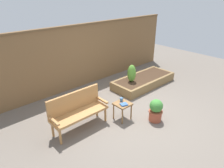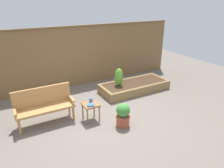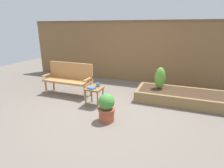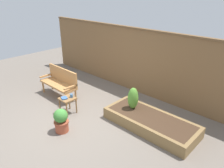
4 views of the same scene
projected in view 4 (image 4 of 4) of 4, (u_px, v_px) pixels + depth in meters
The scene contains 9 objects.
ground_plane at pixel (75, 119), 5.94m from camera, with size 14.00×14.00×0.00m, color #70665B.
fence_back at pixel (135, 60), 7.22m from camera, with size 8.40×0.14×2.16m.
garden_bench at pixel (60, 81), 7.02m from camera, with size 1.44×0.48×0.94m.
side_table at pixel (68, 101), 6.08m from camera, with size 0.40×0.40×0.48m.
cup_on_table at pixel (71, 96), 6.06m from camera, with size 0.12×0.08×0.10m.
book_on_table at pixel (64, 98), 6.00m from camera, with size 0.18×0.15×0.03m, color #38609E.
potted_boxwood at pixel (61, 120), 5.31m from camera, with size 0.37×0.37×0.62m.
raised_planter_bed at pixel (150, 122), 5.53m from camera, with size 2.40×1.00×0.30m.
shrub_near_bench at pixel (133, 98), 5.76m from camera, with size 0.29×0.29×0.60m.
Camera 4 is at (4.21, -2.96, 3.28)m, focal length 34.72 mm.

